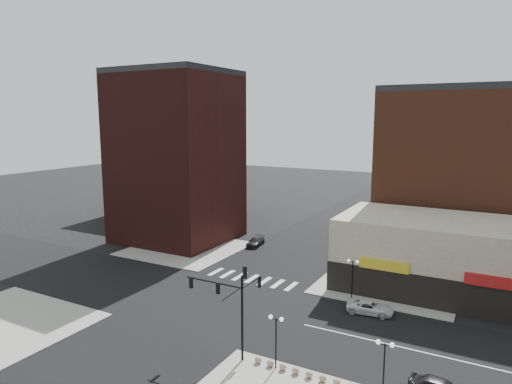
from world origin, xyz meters
The scene contains 16 objects.
ground centered at (0.00, 0.00, 0.00)m, with size 240.00×240.00×0.00m, color black.
road_ew centered at (0.00, 0.00, 0.01)m, with size 200.00×14.00×0.02m, color black.
road_ns centered at (0.00, 0.00, 0.01)m, with size 14.00×200.00×0.02m, color black.
sidewalk_nw centered at (-14.50, 14.50, 0.06)m, with size 15.00×15.00×0.12m, color gray.
sidewalk_ne centered at (14.50, 14.50, 0.06)m, with size 15.00×15.00×0.12m, color gray.
building_nw centered at (-19.00, 18.50, 12.50)m, with size 16.00×15.00×25.00m, color #3B1512.
building_nw_low centered at (-32.00, 34.00, 6.00)m, with size 20.00×18.00×12.00m, color #3B1512.
building_ne_midrise centered at (19.00, 29.50, 11.00)m, with size 18.00×15.00×22.00m, color brown.
building_ne_row centered at (21.00, 15.00, 3.30)m, with size 24.20×12.20×8.00m.
traffic_signal centered at (7.24, -7.83, 4.96)m, with size 5.59×3.09×7.77m.
street_lamp_se_a centered at (11.00, -8.00, 3.29)m, with size 1.22×0.32×4.16m.
street_lamp_se_b centered at (19.00, -8.00, 3.29)m, with size 1.22×0.32×4.16m.
street_lamp_ne centered at (12.00, 8.00, 3.29)m, with size 1.22×0.32×4.16m.
bollard_row centered at (13.17, -8.00, 0.39)m, with size 7.89×0.54×0.54m.
white_suv centered at (14.64, 5.32, 0.62)m, with size 2.05×4.45×1.24m, color silver.
dark_sedan_north centered at (-6.44, 20.67, 0.63)m, with size 1.76×4.32×1.25m, color black.
Camera 1 is at (24.95, -36.63, 18.84)m, focal length 32.00 mm.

